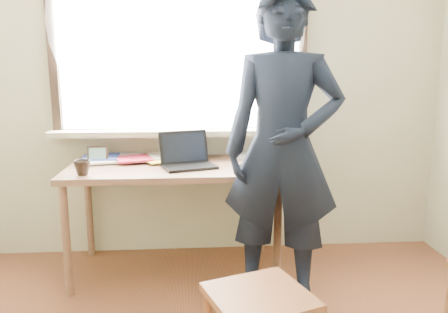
{
  "coord_description": "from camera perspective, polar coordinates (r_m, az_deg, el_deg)",
  "views": [
    {
      "loc": [
        -0.12,
        -1.23,
        1.37
      ],
      "look_at": [
        0.04,
        0.95,
        0.94
      ],
      "focal_mm": 35.0,
      "sensor_mm": 36.0,
      "label": 1
    }
  ],
  "objects": [
    {
      "name": "desk_clutter",
      "position": [
        3.19,
        -14.69,
        -0.08
      ],
      "size": [
        0.65,
        0.47,
        0.04
      ],
      "color": "#2F4298",
      "rests_on": "desk"
    },
    {
      "name": "book_a",
      "position": [
        3.22,
        -13.91,
        -0.05
      ],
      "size": [
        0.27,
        0.31,
        0.03
      ],
      "primitive_type": "imported",
      "rotation": [
        0.0,
        0.0,
        0.32
      ],
      "color": "white",
      "rests_on": "desk"
    },
    {
      "name": "picture_frame",
      "position": [
        3.08,
        -16.16,
        0.14
      ],
      "size": [
        0.14,
        0.02,
        0.11
      ],
      "color": "black",
      "rests_on": "desk"
    },
    {
      "name": "desk",
      "position": [
        2.94,
        -6.49,
        -2.62
      ],
      "size": [
        1.4,
        0.7,
        0.75
      ],
      "color": "brown",
      "rests_on": "ground"
    },
    {
      "name": "person",
      "position": [
        2.52,
        7.66,
        0.77
      ],
      "size": [
        0.75,
        0.58,
        1.84
      ],
      "primitive_type": "imported",
      "rotation": [
        0.0,
        0.0,
        -0.23
      ],
      "color": "black",
      "rests_on": "ground"
    },
    {
      "name": "mug_dark",
      "position": [
        2.76,
        -18.03,
        -1.41
      ],
      "size": [
        0.14,
        0.14,
        0.09
      ],
      "primitive_type": "imported",
      "rotation": [
        0.0,
        0.0,
        -0.54
      ],
      "color": "black",
      "rests_on": "desk"
    },
    {
      "name": "work_chair",
      "position": [
        2.02,
        4.65,
        -19.04
      ],
      "size": [
        0.52,
        0.51,
        0.42
      ],
      "color": "brown",
      "rests_on": "ground"
    },
    {
      "name": "laptop",
      "position": [
        2.88,
        -4.87,
        -0.23
      ],
      "size": [
        0.39,
        0.35,
        0.23
      ],
      "color": "black",
      "rests_on": "desk"
    },
    {
      "name": "mouse",
      "position": [
        2.84,
        2.69,
        -1.13
      ],
      "size": [
        0.08,
        0.06,
        0.03
      ],
      "primitive_type": "ellipsoid",
      "color": "black",
      "rests_on": "desk"
    },
    {
      "name": "mug_white",
      "position": [
        3.08,
        -7.23,
        0.46
      ],
      "size": [
        0.19,
        0.19,
        0.1
      ],
      "primitive_type": "imported",
      "rotation": [
        0.0,
        0.0,
        0.67
      ],
      "color": "white",
      "rests_on": "desk"
    },
    {
      "name": "book_b",
      "position": [
        3.2,
        1.53,
        0.18
      ],
      "size": [
        0.26,
        0.31,
        0.02
      ],
      "primitive_type": "imported",
      "rotation": [
        0.0,
        0.0,
        -0.23
      ],
      "color": "white",
      "rests_on": "desk"
    }
  ]
}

